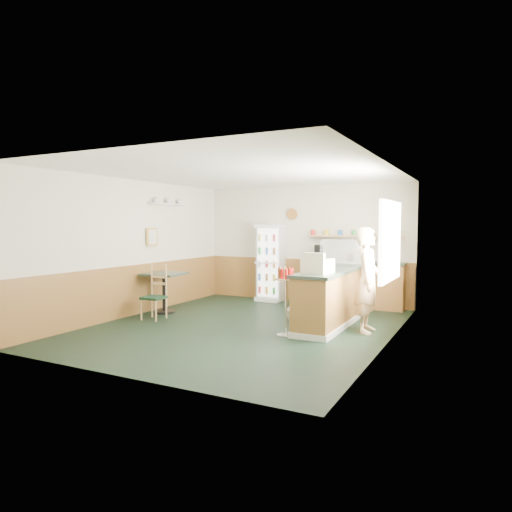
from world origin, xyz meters
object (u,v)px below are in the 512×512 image
Objects in this scene: cash_register at (318,266)px; shopkeeper at (367,280)px; condiment_stand at (286,290)px; cafe_table at (164,285)px; drinks_fridge at (271,263)px; cafe_chair at (156,290)px; display_case at (345,253)px.

cash_register is 0.90m from shopkeeper.
condiment_stand reaches higher than cafe_table.
drinks_fridge is 3.41m from cash_register.
cafe_table is 0.79× the size of cafe_chair.
drinks_fridge reaches higher than cafe_chair.
cash_register is at bearing -5.21° from cafe_table.
display_case is at bearing 25.70° from cafe_chair.
shopkeeper is at bearing -37.69° from drinks_fridge.
drinks_fridge reaches higher than shopkeeper.
display_case is 3.71m from cafe_chair.
cash_register is 3.23m from cafe_chair.
drinks_fridge is 3.45m from condiment_stand.
cafe_table is at bearing -118.71° from drinks_fridge.
shopkeeper is 1.41m from condiment_stand.
cafe_table is at bearing 86.56° from shopkeeper.
drinks_fridge is 2.05× the size of display_case.
display_case is 0.80× the size of condiment_stand.
display_case is 0.84× the size of cafe_chair.
drinks_fridge is 1.65× the size of condiment_stand.
cash_register is 0.25× the size of shopkeeper.
shopkeeper is 2.13× the size of cafe_table.
shopkeeper is at bearing 2.70° from cafe_table.
drinks_fridge is 2.40m from display_case.
cash_register reaches higher than cafe_table.
cafe_chair is (0.23, -0.52, -0.03)m from cafe_table.
condiment_stand is at bearing -6.39° from cafe_chair.
cash_register is at bearing 119.58° from shopkeeper.
display_case is at bearing 20.49° from cafe_table.
display_case is at bearing 96.83° from cash_register.
display_case is at bearing 26.87° from shopkeeper.
cash_register is at bearing -90.00° from display_case.
cafe_table is 0.57m from cafe_chair.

